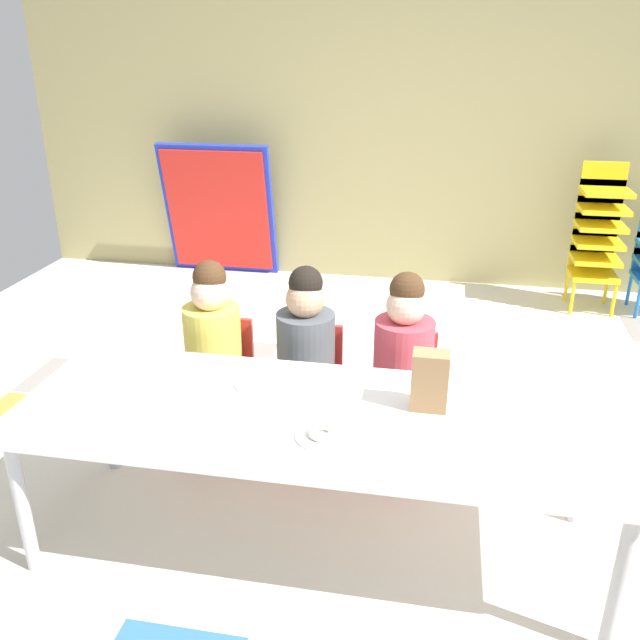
# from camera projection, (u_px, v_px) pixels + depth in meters

# --- Properties ---
(ground_plane) EXTENTS (6.11, 5.20, 0.02)m
(ground_plane) POSITION_uv_depth(u_px,v_px,m) (362.00, 454.00, 3.18)
(ground_plane) COLOR silver
(back_wall) EXTENTS (6.11, 0.10, 2.45)m
(back_wall) POSITION_uv_depth(u_px,v_px,m) (410.00, 124.00, 5.06)
(back_wall) COLOR tan
(back_wall) RESTS_ON ground_plane
(craft_table) EXTENTS (2.17, 0.77, 0.59)m
(craft_table) POSITION_uv_depth(u_px,v_px,m) (316.00, 422.00, 2.40)
(craft_table) COLOR white
(craft_table) RESTS_ON ground_plane
(seated_child_near_camera) EXTENTS (0.34, 0.34, 0.92)m
(seated_child_near_camera) POSITION_uv_depth(u_px,v_px,m) (213.00, 338.00, 3.05)
(seated_child_near_camera) COLOR red
(seated_child_near_camera) RESTS_ON ground_plane
(seated_child_middle_seat) EXTENTS (0.34, 0.34, 0.92)m
(seated_child_middle_seat) POSITION_uv_depth(u_px,v_px,m) (306.00, 345.00, 2.97)
(seated_child_middle_seat) COLOR red
(seated_child_middle_seat) RESTS_ON ground_plane
(seated_child_far_right) EXTENTS (0.34, 0.34, 0.92)m
(seated_child_far_right) POSITION_uv_depth(u_px,v_px,m) (404.00, 353.00, 2.90)
(seated_child_far_right) COLOR red
(seated_child_far_right) RESTS_ON ground_plane
(kid_chair_yellow_stack) EXTENTS (0.32, 0.30, 1.04)m
(kid_chair_yellow_stack) POSITION_uv_depth(u_px,v_px,m) (599.00, 230.00, 4.69)
(kid_chair_yellow_stack) COLOR yellow
(kid_chair_yellow_stack) RESTS_ON ground_plane
(folded_activity_table) EXTENTS (0.90, 0.29, 1.09)m
(folded_activity_table) POSITION_uv_depth(u_px,v_px,m) (219.00, 211.00, 5.39)
(folded_activity_table) COLOR #1E33BF
(folded_activity_table) RESTS_ON ground_plane
(paper_bag_brown) EXTENTS (0.13, 0.09, 0.22)m
(paper_bag_brown) POSITION_uv_depth(u_px,v_px,m) (430.00, 381.00, 2.36)
(paper_bag_brown) COLOR #9E754C
(paper_bag_brown) RESTS_ON craft_table
(paper_plate_near_edge) EXTENTS (0.18, 0.18, 0.01)m
(paper_plate_near_edge) POSITION_uv_depth(u_px,v_px,m) (322.00, 436.00, 2.22)
(paper_plate_near_edge) COLOR white
(paper_plate_near_edge) RESTS_ON craft_table
(paper_plate_center_table) EXTENTS (0.18, 0.18, 0.01)m
(paper_plate_center_table) POSITION_uv_depth(u_px,v_px,m) (258.00, 383.00, 2.57)
(paper_plate_center_table) COLOR white
(paper_plate_center_table) RESTS_ON craft_table
(donut_powdered_on_plate) EXTENTS (0.10, 0.10, 0.03)m
(donut_powdered_on_plate) POSITION_uv_depth(u_px,v_px,m) (322.00, 432.00, 2.22)
(donut_powdered_on_plate) COLOR white
(donut_powdered_on_plate) RESTS_ON craft_table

